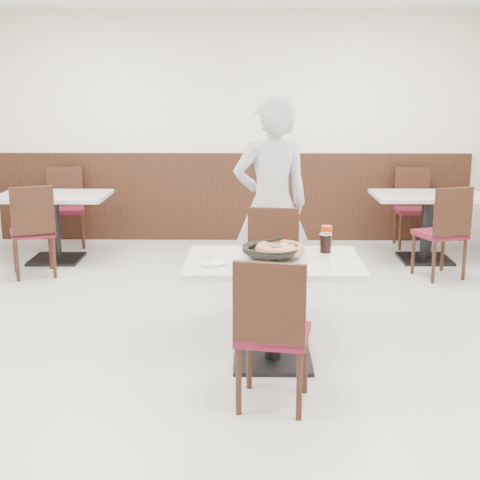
{
  "coord_description": "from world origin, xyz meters",
  "views": [
    {
      "loc": [
        0.21,
        -4.8,
        1.92
      ],
      "look_at": [
        0.14,
        -0.3,
        0.87
      ],
      "focal_mm": 50.0,
      "sensor_mm": 36.0,
      "label": 1
    }
  ],
  "objects_px": {
    "pizza_pan": "(272,253)",
    "bg_table_left": "(55,228)",
    "chair_far": "(271,271)",
    "cola_glass": "(326,244)",
    "pizza": "(280,250)",
    "side_plate": "(212,262)",
    "red_cup": "(327,237)",
    "diner_person": "(271,205)",
    "bg_chair_left_near": "(32,230)",
    "bg_chair_right_far": "(414,208)",
    "bg_chair_left_far": "(66,208)",
    "chair_near": "(273,331)",
    "main_table": "(273,311)",
    "bg_table_right": "(427,227)",
    "bg_chair_right_near": "(440,232)"
  },
  "relations": [
    {
      "from": "pizza_pan",
      "to": "bg_chair_right_far",
      "type": "height_order",
      "value": "bg_chair_right_far"
    },
    {
      "from": "chair_far",
      "to": "main_table",
      "type": "bearing_deg",
      "value": 95.56
    },
    {
      "from": "pizza_pan",
      "to": "bg_table_right",
      "type": "height_order",
      "value": "pizza_pan"
    },
    {
      "from": "chair_far",
      "to": "cola_glass",
      "type": "distance_m",
      "value": 0.7
    },
    {
      "from": "pizza",
      "to": "bg_chair_left_near",
      "type": "xyz_separation_m",
      "value": [
        -2.43,
        2.14,
        -0.34
      ]
    },
    {
      "from": "bg_chair_left_far",
      "to": "bg_table_right",
      "type": "bearing_deg",
      "value": 156.63
    },
    {
      "from": "pizza",
      "to": "red_cup",
      "type": "height_order",
      "value": "red_cup"
    },
    {
      "from": "chair_far",
      "to": "bg_chair_right_near",
      "type": "relative_size",
      "value": 1.0
    },
    {
      "from": "chair_near",
      "to": "bg_chair_left_far",
      "type": "relative_size",
      "value": 1.0
    },
    {
      "from": "main_table",
      "to": "bg_chair_right_far",
      "type": "height_order",
      "value": "bg_chair_right_far"
    },
    {
      "from": "bg_chair_left_far",
      "to": "bg_table_left",
      "type": "bearing_deg",
      "value": 78.82
    },
    {
      "from": "chair_far",
      "to": "side_plate",
      "type": "relative_size",
      "value": 4.89
    },
    {
      "from": "chair_near",
      "to": "side_plate",
      "type": "relative_size",
      "value": 4.89
    },
    {
      "from": "cola_glass",
      "to": "red_cup",
      "type": "relative_size",
      "value": 0.81
    },
    {
      "from": "pizza_pan",
      "to": "side_plate",
      "type": "relative_size",
      "value": 1.85
    },
    {
      "from": "pizza_pan",
      "to": "bg_chair_right_far",
      "type": "xyz_separation_m",
      "value": [
        1.83,
        3.45,
        -0.32
      ]
    },
    {
      "from": "diner_person",
      "to": "bg_table_left",
      "type": "distance_m",
      "value": 2.89
    },
    {
      "from": "bg_chair_left_near",
      "to": "bg_chair_left_far",
      "type": "distance_m",
      "value": 1.27
    },
    {
      "from": "bg_table_left",
      "to": "bg_table_right",
      "type": "height_order",
      "value": "same"
    },
    {
      "from": "main_table",
      "to": "bg_chair_left_far",
      "type": "xyz_separation_m",
      "value": [
        -2.38,
        3.46,
        0.1
      ]
    },
    {
      "from": "red_cup",
      "to": "bg_chair_right_far",
      "type": "relative_size",
      "value": 0.17
    },
    {
      "from": "side_plate",
      "to": "cola_glass",
      "type": "height_order",
      "value": "cola_glass"
    },
    {
      "from": "pizza_pan",
      "to": "bg_table_left",
      "type": "xyz_separation_m",
      "value": [
        -2.32,
        2.75,
        -0.42
      ]
    },
    {
      "from": "bg_table_left",
      "to": "bg_table_right",
      "type": "bearing_deg",
      "value": 0.95
    },
    {
      "from": "red_cup",
      "to": "bg_table_left",
      "type": "bearing_deg",
      "value": 138.6
    },
    {
      "from": "red_cup",
      "to": "bg_chair_right_near",
      "type": "height_order",
      "value": "bg_chair_right_near"
    },
    {
      "from": "pizza_pan",
      "to": "bg_table_left",
      "type": "bearing_deg",
      "value": 130.11
    },
    {
      "from": "pizza",
      "to": "bg_table_right",
      "type": "distance_m",
      "value": 3.35
    },
    {
      "from": "bg_table_left",
      "to": "bg_chair_right_near",
      "type": "bearing_deg",
      "value": -8.41
    },
    {
      "from": "bg_chair_left_near",
      "to": "red_cup",
      "type": "bearing_deg",
      "value": -55.18
    },
    {
      "from": "bg_table_left",
      "to": "bg_chair_left_far",
      "type": "bearing_deg",
      "value": 93.95
    },
    {
      "from": "pizza",
      "to": "bg_table_right",
      "type": "bearing_deg",
      "value": 57.9
    },
    {
      "from": "side_plate",
      "to": "chair_near",
      "type": "bearing_deg",
      "value": -52.97
    },
    {
      "from": "bg_chair_left_near",
      "to": "cola_glass",
      "type": "bearing_deg",
      "value": -57.69
    },
    {
      "from": "main_table",
      "to": "red_cup",
      "type": "relative_size",
      "value": 7.5
    },
    {
      "from": "pizza_pan",
      "to": "bg_chair_left_near",
      "type": "relative_size",
      "value": 0.38
    },
    {
      "from": "diner_person",
      "to": "bg_chair_right_far",
      "type": "height_order",
      "value": "diner_person"
    },
    {
      "from": "chair_far",
      "to": "bg_chair_right_near",
      "type": "xyz_separation_m",
      "value": [
        1.76,
        1.48,
        0.0
      ]
    },
    {
      "from": "red_cup",
      "to": "bg_chair_left_near",
      "type": "height_order",
      "value": "bg_chair_left_near"
    },
    {
      "from": "diner_person",
      "to": "bg_chair_left_near",
      "type": "height_order",
      "value": "diner_person"
    },
    {
      "from": "pizza",
      "to": "chair_far",
      "type": "bearing_deg",
      "value": 93.31
    },
    {
      "from": "chair_far",
      "to": "bg_chair_right_far",
      "type": "height_order",
      "value": "same"
    },
    {
      "from": "bg_chair_right_far",
      "to": "bg_chair_left_far",
      "type": "bearing_deg",
      "value": 2.24
    },
    {
      "from": "pizza",
      "to": "side_plate",
      "type": "xyz_separation_m",
      "value": [
        -0.47,
        -0.16,
        -0.05
      ]
    },
    {
      "from": "bg_table_right",
      "to": "bg_chair_right_near",
      "type": "distance_m",
      "value": 0.68
    },
    {
      "from": "red_cup",
      "to": "bg_chair_right_far",
      "type": "bearing_deg",
      "value": 65.65
    },
    {
      "from": "pizza",
      "to": "bg_chair_left_far",
      "type": "xyz_separation_m",
      "value": [
        -2.43,
        3.42,
        -0.34
      ]
    },
    {
      "from": "main_table",
      "to": "diner_person",
      "type": "bearing_deg",
      "value": 89.02
    },
    {
      "from": "bg_chair_left_near",
      "to": "bg_chair_right_near",
      "type": "relative_size",
      "value": 1.0
    },
    {
      "from": "chair_near",
      "to": "red_cup",
      "type": "bearing_deg",
      "value": 77.36
    }
  ]
}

